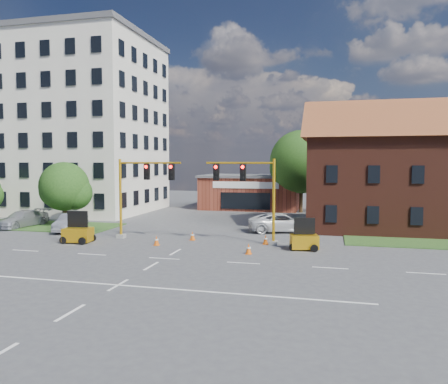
# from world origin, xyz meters

# --- Properties ---
(ground) EXTENTS (120.00, 120.00, 0.00)m
(ground) POSITION_xyz_m (0.00, 0.00, 0.00)
(ground) COLOR #49494C
(ground) RESTS_ON ground
(grass_verge_nw) EXTENTS (22.00, 6.00, 0.08)m
(grass_verge_nw) POSITION_xyz_m (-20.00, 10.00, 0.04)
(grass_verge_nw) COLOR #284D1C
(grass_verge_nw) RESTS_ON ground
(grass_verge_ne) EXTENTS (14.00, 4.00, 0.08)m
(grass_verge_ne) POSITION_xyz_m (18.00, 9.00, 0.04)
(grass_verge_ne) COLOR #284D1C
(grass_verge_ne) RESTS_ON ground
(lane_markings) EXTENTS (60.00, 36.00, 0.01)m
(lane_markings) POSITION_xyz_m (0.00, -3.00, 0.01)
(lane_markings) COLOR white
(lane_markings) RESTS_ON ground
(office_block) EXTENTS (18.40, 15.40, 20.60)m
(office_block) POSITION_xyz_m (-20.00, 21.90, 10.31)
(office_block) COLOR silver
(office_block) RESTS_ON ground
(brick_shop) EXTENTS (12.40, 8.40, 4.30)m
(brick_shop) POSITION_xyz_m (0.00, 29.98, 2.16)
(brick_shop) COLOR maroon
(brick_shop) RESTS_ON ground
(townhouse_row) EXTENTS (21.00, 11.00, 11.50)m
(townhouse_row) POSITION_xyz_m (18.00, 16.00, 5.93)
(townhouse_row) COLOR #522418
(townhouse_row) RESTS_ON ground
(tree_large) EXTENTS (7.82, 7.45, 9.69)m
(tree_large) POSITION_xyz_m (6.88, 27.08, 5.72)
(tree_large) COLOR #3B2715
(tree_large) RESTS_ON ground
(tree_nw_front) EXTENTS (4.75, 4.52, 5.97)m
(tree_nw_front) POSITION_xyz_m (-13.77, 10.58, 3.54)
(tree_nw_front) COLOR #3B2715
(tree_nw_front) RESTS_ON ground
(signal_mast_west) EXTENTS (5.30, 0.60, 6.20)m
(signal_mast_west) POSITION_xyz_m (-4.36, 6.00, 3.92)
(signal_mast_west) COLOR gray
(signal_mast_west) RESTS_ON ground
(signal_mast_east) EXTENTS (5.30, 0.60, 6.20)m
(signal_mast_east) POSITION_xyz_m (4.36, 6.00, 3.92)
(signal_mast_east) COLOR gray
(signal_mast_east) RESTS_ON ground
(trailer_west) EXTENTS (2.13, 1.57, 2.25)m
(trailer_west) POSITION_xyz_m (-8.17, 3.43, 0.70)
(trailer_west) COLOR gold
(trailer_west) RESTS_ON ground
(trailer_east) EXTENTS (2.07, 1.62, 2.08)m
(trailer_east) POSITION_xyz_m (8.25, 4.83, 0.65)
(trailer_east) COLOR gold
(trailer_east) RESTS_ON ground
(cone_a) EXTENTS (0.40, 0.40, 0.70)m
(cone_a) POSITION_xyz_m (-2.12, 3.85, 0.34)
(cone_a) COLOR #ED5E0C
(cone_a) RESTS_ON ground
(cone_b) EXTENTS (0.40, 0.40, 0.70)m
(cone_b) POSITION_xyz_m (-0.26, 6.44, 0.34)
(cone_b) COLOR #ED5E0C
(cone_b) RESTS_ON ground
(cone_c) EXTENTS (0.40, 0.40, 0.70)m
(cone_c) POSITION_xyz_m (4.84, 2.52, 0.34)
(cone_c) COLOR #ED5E0C
(cone_c) RESTS_ON ground
(cone_d) EXTENTS (0.40, 0.40, 0.70)m
(cone_d) POSITION_xyz_m (5.41, 6.14, 0.34)
(cone_d) COLOR #ED5E0C
(cone_d) RESTS_ON ground
(pickup_white) EXTENTS (6.33, 4.42, 1.60)m
(pickup_white) POSITION_xyz_m (5.94, 12.15, 0.80)
(pickup_white) COLOR white
(pickup_white) RESTS_ON ground
(sedan_silver_front) EXTENTS (2.65, 4.87, 1.52)m
(sedan_silver_front) POSITION_xyz_m (-11.80, 8.04, 0.76)
(sedan_silver_front) COLOR #B5B7BD
(sedan_silver_front) RESTS_ON ground
(sedan_silver_rear) EXTENTS (2.92, 5.45, 1.50)m
(sedan_silver_rear) POSITION_xyz_m (-17.53, 9.13, 0.75)
(sedan_silver_rear) COLOR #B5B7BD
(sedan_silver_rear) RESTS_ON ground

